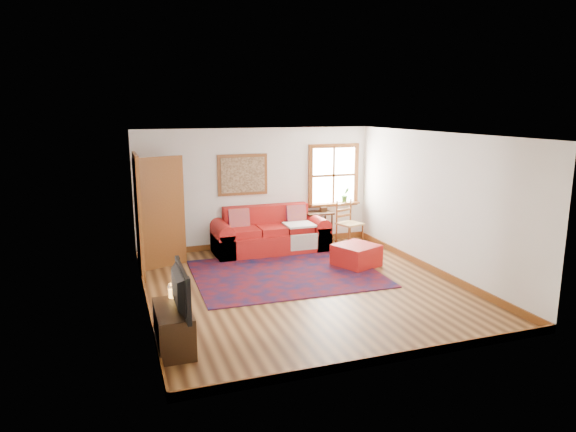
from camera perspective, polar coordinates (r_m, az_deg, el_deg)
name	(u,v)px	position (r m, az deg, el deg)	size (l,w,h in m)	color
ground	(303,287)	(8.55, 1.66, -7.90)	(5.50, 5.50, 0.00)	#462813
room_envelope	(303,188)	(8.16, 1.69, 3.11)	(5.04, 5.54, 2.52)	silver
window	(335,182)	(11.34, 5.25, 3.83)	(1.18, 0.20, 1.38)	white
doorway	(153,212)	(9.50, -14.79, 0.41)	(0.89, 1.08, 2.14)	black
framed_artwork	(243,175)	(10.63, -5.05, 4.58)	(1.05, 0.07, 0.85)	brown
persian_rug	(286,273)	(9.20, -0.24, -6.38)	(3.20, 2.56, 0.02)	#590C10
red_leather_sofa	(270,236)	(10.59, -2.00, -2.28)	(2.33, 0.96, 0.91)	#B01916
red_ottoman	(356,255)	(9.70, 7.59, -4.34)	(0.71, 0.71, 0.40)	#B01916
side_table	(318,217)	(11.11, 3.40, -0.16)	(0.58, 0.44, 0.70)	#331F11
ladder_back_chair	(348,221)	(10.98, 6.66, -0.60)	(0.57, 0.56, 0.99)	tan
media_cabinet	(174,328)	(6.58, -12.60, -12.06)	(0.42, 0.93, 0.51)	#331F11
television	(174,290)	(6.28, -12.50, -8.00)	(0.97, 0.13, 0.56)	black
candle_hurricane	(173,291)	(6.81, -12.69, -8.16)	(0.12, 0.12, 0.18)	silver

